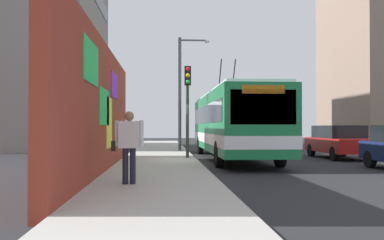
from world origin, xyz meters
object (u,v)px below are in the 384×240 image
at_px(pedestrian_near_wall, 129,141).
at_px(street_lamp, 183,85).
at_px(traffic_light, 188,96).
at_px(parked_car_red, 339,141).
at_px(city_bus, 232,122).

height_order(pedestrian_near_wall, street_lamp, street_lamp).
bearing_deg(traffic_light, street_lamp, -1.00).
relative_size(parked_car_red, street_lamp, 0.68).
distance_m(city_bus, street_lamp, 5.84).
relative_size(pedestrian_near_wall, street_lamp, 0.26).
bearing_deg(pedestrian_near_wall, parked_car_red, -43.75).
xyz_separation_m(city_bus, parked_car_red, (0.26, -5.20, -0.90)).
bearing_deg(street_lamp, traffic_light, 179.00).
relative_size(city_bus, street_lamp, 1.87).
height_order(city_bus, street_lamp, street_lamp).
xyz_separation_m(parked_car_red, pedestrian_near_wall, (-9.67, 9.26, 0.34)).
xyz_separation_m(traffic_light, street_lamp, (5.94, -0.10, 1.04)).
bearing_deg(street_lamp, parked_car_red, -123.20).
bearing_deg(parked_car_red, city_bus, 92.92).
xyz_separation_m(pedestrian_near_wall, street_lamp, (14.42, -2.01, 2.75)).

